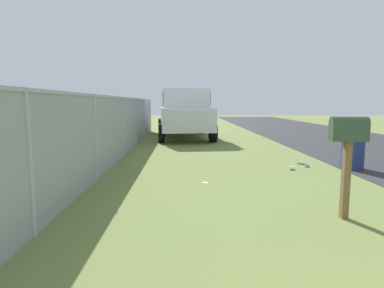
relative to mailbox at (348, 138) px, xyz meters
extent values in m
cube|color=brown|center=(0.00, 0.00, -0.56)|extent=(0.09, 0.09, 1.04)
cube|color=#334C33|center=(0.00, 0.00, 0.07)|extent=(0.25, 0.47, 0.22)
cylinder|color=#334C33|center=(0.00, 0.00, 0.18)|extent=(0.25, 0.47, 0.20)
cube|color=red|center=(0.11, 0.00, 0.14)|extent=(0.02, 0.04, 0.18)
cube|color=silver|center=(10.22, 2.10, -0.20)|extent=(5.49, 2.40, 0.90)
cube|color=silver|center=(9.58, 2.05, 0.63)|extent=(1.95, 1.97, 0.76)
cube|color=black|center=(9.58, 2.05, 0.63)|extent=(1.90, 2.01, 0.53)
cube|color=silver|center=(11.46, 1.27, 0.31)|extent=(2.78, 0.29, 0.12)
cube|color=silver|center=(11.32, 3.11, 0.31)|extent=(2.78, 0.29, 0.12)
cylinder|color=black|center=(8.53, 0.97, -0.70)|extent=(0.78, 0.32, 0.76)
cylinder|color=black|center=(8.38, 2.96, -0.70)|extent=(0.78, 0.32, 0.76)
cylinder|color=black|center=(12.05, 1.24, -0.70)|extent=(0.78, 0.32, 0.76)
cylinder|color=black|center=(11.90, 3.23, -0.70)|extent=(0.78, 0.32, 0.76)
cylinder|color=navy|center=(3.23, -1.80, -0.63)|extent=(0.51, 0.51, 0.89)
cylinder|color=black|center=(3.23, -1.80, -0.14)|extent=(0.53, 0.53, 0.08)
cylinder|color=#9EA3A8|center=(-0.49, 3.88, -0.23)|extent=(0.07, 0.07, 1.70)
cylinder|color=#9EA3A8|center=(2.27, 3.88, -0.23)|extent=(0.07, 0.07, 1.70)
cylinder|color=#9EA3A8|center=(5.02, 3.88, -0.23)|extent=(0.07, 0.07, 1.70)
cylinder|color=#9EA3A8|center=(7.78, 3.88, -0.23)|extent=(0.07, 0.07, 1.70)
cylinder|color=#9EA3A8|center=(10.54, 3.88, -0.23)|extent=(0.07, 0.07, 1.70)
cylinder|color=#9EA3A8|center=(13.30, 3.88, -0.23)|extent=(0.07, 0.07, 1.70)
cube|color=#9EA3A8|center=(3.64, 3.88, 0.59)|extent=(19.30, 0.04, 0.04)
cube|color=gray|center=(3.64, 3.88, -0.23)|extent=(19.30, 0.01, 1.70)
cylinder|color=white|center=(3.12, -0.35, -1.04)|extent=(0.10, 0.12, 0.08)
cube|color=silver|center=(1.98, 1.72, -1.08)|extent=(0.13, 0.15, 0.01)
cylinder|color=#B2D8BF|center=(3.78, -0.82, -1.04)|extent=(0.20, 0.21, 0.07)
cylinder|color=silver|center=(3.46, -0.83, -1.05)|extent=(0.11, 0.14, 0.07)
camera|label=1|loc=(-4.14, 2.15, 0.46)|focal=30.46mm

